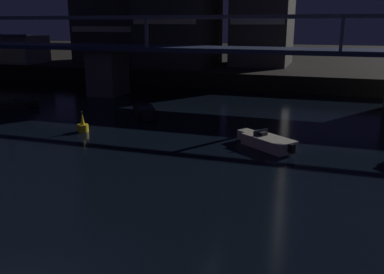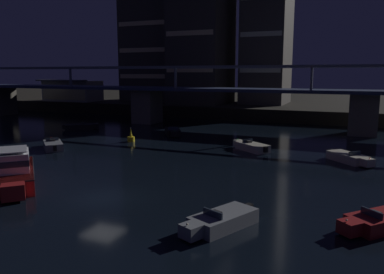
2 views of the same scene
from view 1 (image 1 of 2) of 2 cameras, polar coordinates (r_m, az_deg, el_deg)
name	(u,v)px [view 1 (image 1 of 2)]	position (r m, az deg, el deg)	size (l,w,h in m)	color
far_riverbank	(287,59)	(93.70, 12.92, 10.50)	(240.00, 80.00, 2.20)	black
river_bridge	(242,63)	(46.07, 6.90, 10.11)	(105.71, 6.40, 9.38)	#605B51
waterfront_pavilion	(8,49)	(76.58, -24.01, 11.06)	(12.40, 7.40, 4.70)	#B2AD9E
speedboat_mid_left	(145,112)	(39.47, -6.54, 3.41)	(3.71, 4.83, 1.16)	black
speedboat_mid_right	(12,105)	(46.83, -23.64, 4.11)	(4.58, 4.16, 1.16)	black
speedboat_far_right	(266,142)	(29.94, 10.24, -0.63)	(4.67, 4.02, 1.16)	beige
channel_buoy	(83,126)	(34.85, -14.84, 1.48)	(0.90, 0.90, 1.76)	yellow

